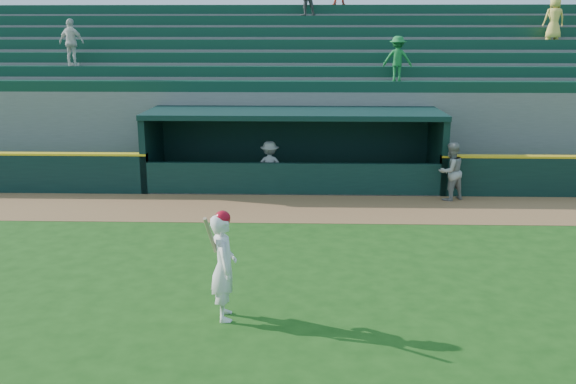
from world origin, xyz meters
The scene contains 7 objects.
ground centered at (0.00, 0.00, 0.00)m, with size 120.00×120.00×0.00m, color #1A4611.
warning_track centered at (0.00, 4.90, 0.01)m, with size 40.00×3.00×0.01m, color brown.
dugout_player_front centered at (4.70, 6.01, 0.87)m, with size 0.85×0.66×1.74m, color gray.
dugout_player_inside centered at (-0.75, 7.08, 0.78)m, with size 1.01×0.58×1.57m, color #A1A09B.
dugout centered at (0.00, 8.00, 1.36)m, with size 9.40×2.80×2.46m.
stands centered at (0.02, 12.57, 2.39)m, with size 34.50×6.29×7.49m.
batter_at_plate centered at (-0.99, -2.35, 0.97)m, with size 0.57×0.86×1.96m.
Camera 1 is at (0.44, -12.71, 4.85)m, focal length 40.00 mm.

